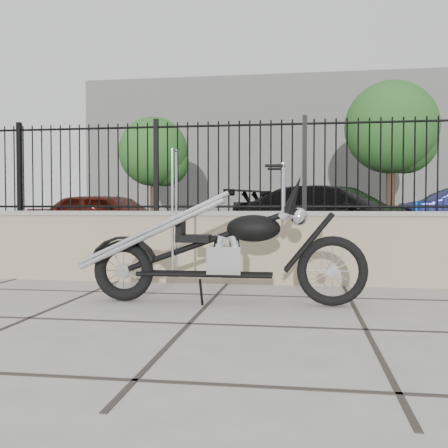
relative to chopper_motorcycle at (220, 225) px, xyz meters
The scene contains 12 objects.
ground_plane 1.29m from the chopper_motorcycle, 96.89° to the right, with size 90.00×90.00×0.00m, color #99968E.
parking_lot 11.56m from the chopper_motorcycle, 90.59° to the left, with size 30.00×30.00×0.00m, color black.
retaining_wall 1.57m from the chopper_motorcycle, 94.41° to the left, with size 14.00×0.36×0.96m, color gray.
iron_fence 1.70m from the chopper_motorcycle, 94.41° to the left, with size 14.00×0.08×1.20m, color black.
background_building 25.72m from the chopper_motorcycle, 90.26° to the left, with size 22.00×6.00×8.00m, color beige.
chopper_motorcycle is the anchor object (origin of this frame).
car_red 7.20m from the chopper_motorcycle, 119.70° to the left, with size 1.61×4.00×1.36m, color #451109.
car_black 6.91m from the chopper_motorcycle, 76.03° to the left, with size 2.10×5.17×1.50m, color black.
bollard_a 4.92m from the chopper_motorcycle, 126.97° to the left, with size 0.11×0.11×0.89m, color blue.
bollard_b 4.70m from the chopper_motorcycle, 53.90° to the left, with size 0.13×0.13×1.11m, color #0E2BD6.
tree_left 17.08m from the chopper_motorcycle, 108.48° to the left, with size 2.91×2.91×4.90m.
tree_right 16.73m from the chopper_motorcycle, 74.87° to the left, with size 3.59×3.59×6.06m.
Camera 1 is at (0.97, -4.44, 1.03)m, focal length 42.00 mm.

